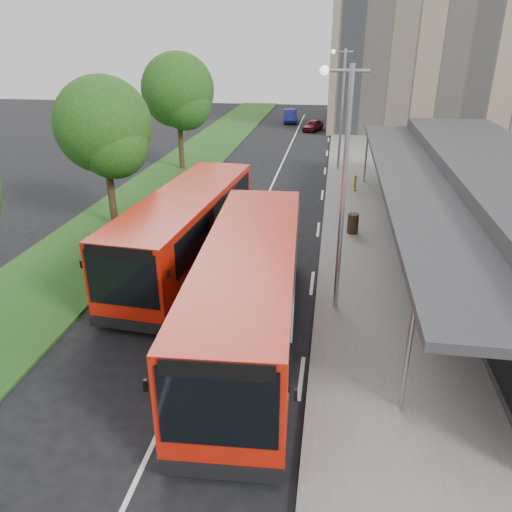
{
  "coord_description": "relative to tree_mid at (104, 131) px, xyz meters",
  "views": [
    {
      "loc": [
        3.8,
        -13.58,
        8.85
      ],
      "look_at": [
        1.24,
        2.9,
        1.5
      ],
      "focal_mm": 35.0,
      "sensor_mm": 36.0,
      "label": 1
    }
  ],
  "objects": [
    {
      "name": "office_block",
      "position": [
        21.01,
        32.95,
        4.27
      ],
      "size": [
        22.0,
        12.0,
        18.0
      ],
      "primitive_type": "cube",
      "color": "tan",
      "rests_on": "ground"
    },
    {
      "name": "tree_far",
      "position": [
        -0.0,
        12.0,
        0.45
      ],
      "size": [
        4.99,
        4.99,
        8.02
      ],
      "color": "#342214",
      "rests_on": "ground"
    },
    {
      "name": "station_building",
      "position": [
        17.87,
        -1.05,
        -2.69
      ],
      "size": [
        7.7,
        26.0,
        4.0
      ],
      "color": "#333335",
      "rests_on": "ground"
    },
    {
      "name": "bollard",
      "position": [
        12.25,
        7.63,
        -4.1
      ],
      "size": [
        0.19,
        0.19,
        0.97
      ],
      "primitive_type": "cylinder",
      "rotation": [
        0.0,
        0.0,
        0.26
      ],
      "color": "yellow",
      "rests_on": "pavement"
    },
    {
      "name": "lamp_post_near",
      "position": [
        11.13,
        -7.05,
        -0.02
      ],
      "size": [
        1.44,
        0.28,
        8.0
      ],
      "color": "#989AA0",
      "rests_on": "pavement"
    },
    {
      "name": "litter_bin",
      "position": [
        11.96,
        0.34,
        -4.1
      ],
      "size": [
        0.63,
        0.63,
        0.96
      ],
      "primitive_type": "cylinder",
      "rotation": [
        0.0,
        0.0,
        -0.2
      ],
      "color": "#352515",
      "rests_on": "pavement"
    },
    {
      "name": "ground",
      "position": [
        7.01,
        -9.05,
        -4.73
      ],
      "size": [
        120.0,
        120.0,
        0.0
      ],
      "primitive_type": "plane",
      "color": "black",
      "rests_on": "ground"
    },
    {
      "name": "bus_second",
      "position": [
        5.09,
        -4.28,
        -3.13
      ],
      "size": [
        3.68,
        11.25,
        3.14
      ],
      "rotation": [
        0.0,
        0.0,
        -0.08
      ],
      "color": "red",
      "rests_on": "ground"
    },
    {
      "name": "grass_verge",
      "position": [
        0.01,
        10.95,
        -4.68
      ],
      "size": [
        5.0,
        80.0,
        0.1
      ],
      "primitive_type": "cube",
      "color": "#1F4917",
      "rests_on": "ground"
    },
    {
      "name": "lamp_post_far",
      "position": [
        11.13,
        12.95,
        -0.02
      ],
      "size": [
        1.44,
        0.28,
        8.0
      ],
      "color": "#989AA0",
      "rests_on": "pavement"
    },
    {
      "name": "car_far",
      "position": [
        5.78,
        34.77,
        -4.05
      ],
      "size": [
        1.95,
        4.32,
        1.38
      ],
      "primitive_type": "imported",
      "rotation": [
        0.0,
        0.0,
        0.12
      ],
      "color": "navy",
      "rests_on": "ground"
    },
    {
      "name": "pavement",
      "position": [
        13.01,
        10.95,
        -4.66
      ],
      "size": [
        5.0,
        80.0,
        0.15
      ],
      "primitive_type": "cube",
      "color": "slate",
      "rests_on": "ground"
    },
    {
      "name": "kerb_dashes",
      "position": [
        10.31,
        9.95,
        -4.73
      ],
      "size": [
        0.12,
        56.0,
        0.01
      ],
      "color": "silver",
      "rests_on": "ground"
    },
    {
      "name": "tree_mid",
      "position": [
        0.0,
        0.0,
        0.0
      ],
      "size": [
        4.57,
        4.57,
        7.33
      ],
      "color": "#342214",
      "rests_on": "ground"
    },
    {
      "name": "bus_main",
      "position": [
        8.55,
        -9.35,
        -3.07
      ],
      "size": [
        3.56,
        11.62,
        3.25
      ],
      "rotation": [
        0.0,
        0.0,
        0.06
      ],
      "color": "red",
      "rests_on": "ground"
    },
    {
      "name": "car_near",
      "position": [
        8.61,
        29.53,
        -4.17
      ],
      "size": [
        2.28,
        3.55,
        1.13
      ],
      "primitive_type": "imported",
      "rotation": [
        0.0,
        0.0,
        -0.31
      ],
      "color": "#520B11",
      "rests_on": "ground"
    },
    {
      "name": "lane_centre_line",
      "position": [
        7.01,
        5.95,
        -4.73
      ],
      "size": [
        0.12,
        70.0,
        0.01
      ],
      "primitive_type": "cube",
      "color": "silver",
      "rests_on": "ground"
    }
  ]
}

